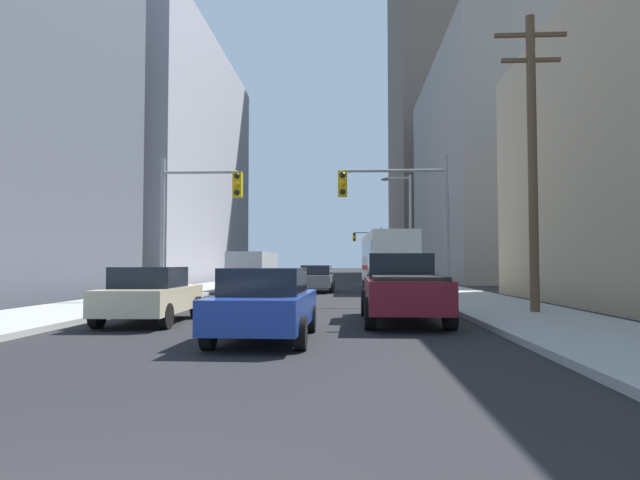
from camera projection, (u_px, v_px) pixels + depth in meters
name	position (u px, v px, depth m)	size (l,w,h in m)	color
sidewalk_left	(257.00, 279.00, 53.10)	(3.83, 160.00, 0.15)	#9E9E99
sidewalk_right	(403.00, 280.00, 52.34)	(3.83, 160.00, 0.15)	#9E9E99
city_bus	(387.00, 259.00, 33.17)	(2.78, 11.55, 3.40)	silver
pickup_truck_maroon	(402.00, 288.00, 14.95)	(2.20, 5.42, 1.90)	maroon
cargo_van_silver	(253.00, 269.00, 31.00)	(2.16, 5.27, 2.26)	#B7BABF
sedan_blue	(265.00, 303.00, 11.34)	(1.95, 4.24, 1.52)	navy
sedan_beige	(151.00, 295.00, 14.62)	(1.95, 4.26, 1.52)	#C6B793
sedan_grey	(317.00, 279.00, 30.53)	(1.95, 4.25, 1.52)	slate
traffic_signal_near_left	(197.00, 205.00, 22.29)	(3.42, 0.44, 6.00)	gray
traffic_signal_near_right	(399.00, 203.00, 21.86)	(4.49, 0.44, 6.00)	gray
traffic_signal_far_right	(369.00, 244.00, 65.58)	(3.54, 0.44, 6.00)	gray
utility_pole_right	(532.00, 156.00, 16.60)	(2.20, 0.28, 9.33)	brown
street_lamp_right	(406.00, 220.00, 35.53)	(2.00, 0.32, 7.50)	gray
building_left_mid_office	(135.00, 164.00, 49.87)	(15.90, 28.48, 21.71)	#93939E
building_right_mid_block	(533.00, 172.00, 54.07)	(20.04, 29.85, 21.63)	gray
building_right_far_highrise	(471.00, 109.00, 90.50)	(25.55, 29.68, 55.33)	#66564C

